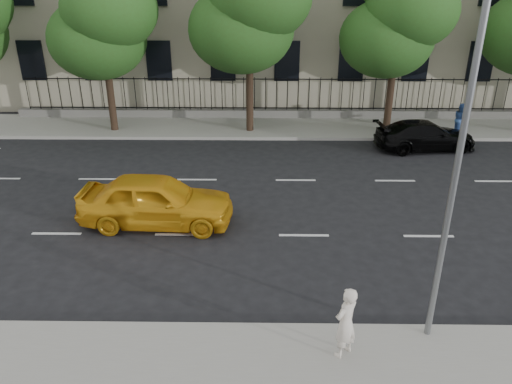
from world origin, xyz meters
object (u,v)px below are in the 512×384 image
(black_sedan, at_px, (425,135))
(street_light, at_px, (455,117))
(woman_near, at_px, (346,322))
(yellow_taxi, at_px, (156,200))

(black_sedan, bearing_deg, street_light, 156.33)
(woman_near, bearing_deg, black_sedan, -156.84)
(street_light, bearing_deg, yellow_taxi, 145.63)
(black_sedan, distance_m, woman_near, 14.98)
(street_light, xyz_separation_m, yellow_taxi, (-7.34, 5.02, -4.29))
(street_light, xyz_separation_m, woman_near, (-2.06, -1.23, -4.15))
(yellow_taxi, distance_m, black_sedan, 13.41)
(street_light, height_order, yellow_taxi, street_light)
(street_light, height_order, woman_near, street_light)
(street_light, relative_size, yellow_taxi, 1.60)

